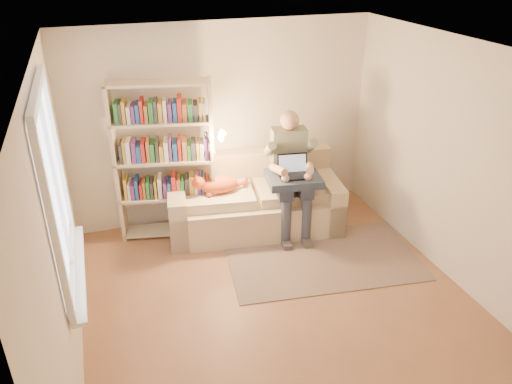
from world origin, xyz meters
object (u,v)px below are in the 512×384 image
object	(u,v)px
person	(291,167)
laptop	(297,170)
sofa	(253,203)
bookshelf	(165,154)
cat	(213,185)

from	to	relation	value
person	laptop	bearing A→B (deg)	-74.92
laptop	sofa	bearing A→B (deg)	147.88
sofa	bookshelf	world-z (taller)	bookshelf
sofa	laptop	world-z (taller)	laptop
sofa	laptop	xyz separation A→B (m)	(0.44, -0.38, 0.57)
person	cat	xyz separation A→B (m)	(-0.97, 0.17, -0.18)
person	cat	world-z (taller)	person
sofa	cat	distance (m)	0.66
cat	laptop	bearing A→B (deg)	-9.19
laptop	bookshelf	distance (m)	1.62
person	bookshelf	xyz separation A→B (m)	(-1.51, 0.38, 0.23)
sofa	cat	bearing A→B (deg)	-165.20
laptop	person	bearing A→B (deg)	105.08
person	laptop	world-z (taller)	person
sofa	bookshelf	distance (m)	1.34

